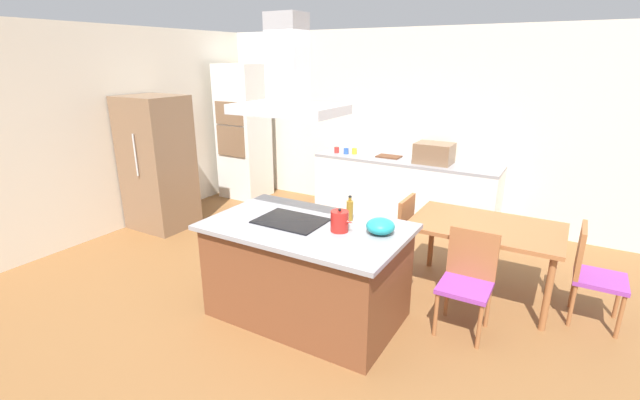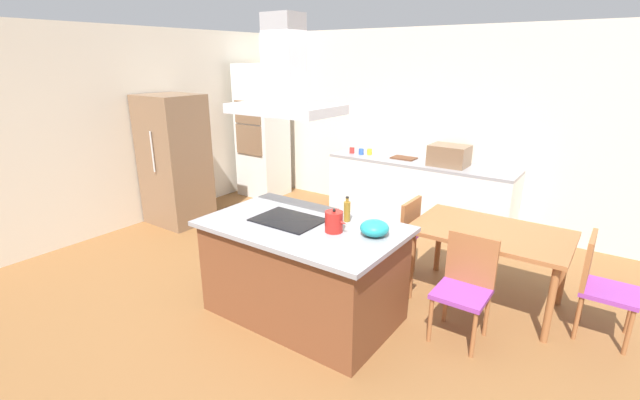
{
  "view_description": "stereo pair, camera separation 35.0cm",
  "coord_description": "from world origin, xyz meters",
  "px_view_note": "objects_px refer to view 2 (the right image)",
  "views": [
    {
      "loc": [
        1.92,
        -3.03,
        2.3
      ],
      "look_at": [
        -0.1,
        0.4,
        1.0
      ],
      "focal_mm": 24.61,
      "sensor_mm": 36.0,
      "label": 1
    },
    {
      "loc": [
        2.21,
        -2.84,
        2.3
      ],
      "look_at": [
        -0.1,
        0.4,
        1.0
      ],
      "focal_mm": 24.61,
      "sensor_mm": 36.0,
      "label": 2
    }
  ],
  "objects_px": {
    "cutting_board": "(404,158)",
    "wall_oven_stack": "(262,131)",
    "chair_facing_island": "(466,281)",
    "cooktop": "(288,220)",
    "chair_at_left_end": "(401,232)",
    "olive_oil_bottle": "(347,211)",
    "tea_kettle": "(334,222)",
    "refrigerator": "(175,160)",
    "countertop_microwave": "(449,155)",
    "range_hood": "(285,82)",
    "dining_table": "(490,238)",
    "coffee_mug_yellow": "(370,152)",
    "mixing_bowl": "(374,228)",
    "coffee_mug_red": "(352,150)",
    "chair_at_right_end": "(599,280)",
    "coffee_mug_blue": "(361,151)"
  },
  "relations": [
    {
      "from": "mixing_bowl",
      "to": "coffee_mug_yellow",
      "type": "relative_size",
      "value": 2.66
    },
    {
      "from": "range_hood",
      "to": "wall_oven_stack",
      "type": "bearing_deg",
      "value": 135.95
    },
    {
      "from": "tea_kettle",
      "to": "wall_oven_stack",
      "type": "relative_size",
      "value": 0.09
    },
    {
      "from": "dining_table",
      "to": "refrigerator",
      "type": "bearing_deg",
      "value": -175.93
    },
    {
      "from": "olive_oil_bottle",
      "to": "wall_oven_stack",
      "type": "relative_size",
      "value": 0.1
    },
    {
      "from": "cooktop",
      "to": "chair_at_left_end",
      "type": "bearing_deg",
      "value": 65.56
    },
    {
      "from": "countertop_microwave",
      "to": "chair_facing_island",
      "type": "height_order",
      "value": "countertop_microwave"
    },
    {
      "from": "countertop_microwave",
      "to": "range_hood",
      "type": "bearing_deg",
      "value": -98.6
    },
    {
      "from": "cutting_board",
      "to": "chair_facing_island",
      "type": "relative_size",
      "value": 0.38
    },
    {
      "from": "wall_oven_stack",
      "to": "cutting_board",
      "type": "bearing_deg",
      "value": 6.49
    },
    {
      "from": "tea_kettle",
      "to": "refrigerator",
      "type": "relative_size",
      "value": 0.11
    },
    {
      "from": "tea_kettle",
      "to": "range_hood",
      "type": "xyz_separation_m",
      "value": [
        -0.48,
        -0.02,
        1.11
      ]
    },
    {
      "from": "coffee_mug_red",
      "to": "tea_kettle",
      "type": "bearing_deg",
      "value": -61.24
    },
    {
      "from": "dining_table",
      "to": "coffee_mug_yellow",
      "type": "bearing_deg",
      "value": 143.51
    },
    {
      "from": "cooktop",
      "to": "dining_table",
      "type": "relative_size",
      "value": 0.43
    },
    {
      "from": "wall_oven_stack",
      "to": "chair_at_left_end",
      "type": "relative_size",
      "value": 2.47
    },
    {
      "from": "countertop_microwave",
      "to": "coffee_mug_yellow",
      "type": "xyz_separation_m",
      "value": [
        -1.21,
        -0.01,
        -0.09
      ]
    },
    {
      "from": "chair_facing_island",
      "to": "cooktop",
      "type": "bearing_deg",
      "value": -159.52
    },
    {
      "from": "chair_facing_island",
      "to": "chair_at_left_end",
      "type": "bearing_deg",
      "value": 143.99
    },
    {
      "from": "coffee_mug_yellow",
      "to": "cutting_board",
      "type": "relative_size",
      "value": 0.26
    },
    {
      "from": "mixing_bowl",
      "to": "chair_at_left_end",
      "type": "xyz_separation_m",
      "value": [
        -0.25,
        1.07,
        -0.46
      ]
    },
    {
      "from": "coffee_mug_red",
      "to": "cutting_board",
      "type": "xyz_separation_m",
      "value": [
        0.81,
        0.11,
        -0.04
      ]
    },
    {
      "from": "tea_kettle",
      "to": "chair_at_right_end",
      "type": "bearing_deg",
      "value": 32.18
    },
    {
      "from": "chair_at_right_end",
      "to": "chair_at_left_end",
      "type": "xyz_separation_m",
      "value": [
        -1.83,
        0.0,
        0.0
      ]
    },
    {
      "from": "coffee_mug_blue",
      "to": "chair_at_right_end",
      "type": "distance_m",
      "value": 3.67
    },
    {
      "from": "mixing_bowl",
      "to": "coffee_mug_blue",
      "type": "relative_size",
      "value": 2.66
    },
    {
      "from": "countertop_microwave",
      "to": "chair_facing_island",
      "type": "bearing_deg",
      "value": -66.15
    },
    {
      "from": "coffee_mug_red",
      "to": "coffee_mug_yellow",
      "type": "height_order",
      "value": "same"
    },
    {
      "from": "cutting_board",
      "to": "refrigerator",
      "type": "xyz_separation_m",
      "value": [
        -2.57,
        -2.02,
        0.0
      ]
    },
    {
      "from": "olive_oil_bottle",
      "to": "cutting_board",
      "type": "distance_m",
      "value": 2.73
    },
    {
      "from": "mixing_bowl",
      "to": "cooktop",
      "type": "bearing_deg",
      "value": -170.08
    },
    {
      "from": "wall_oven_stack",
      "to": "range_hood",
      "type": "bearing_deg",
      "value": -44.05
    },
    {
      "from": "refrigerator",
      "to": "cutting_board",
      "type": "bearing_deg",
      "value": 38.14
    },
    {
      "from": "cooktop",
      "to": "coffee_mug_yellow",
      "type": "bearing_deg",
      "value": 105.13
    },
    {
      "from": "dining_table",
      "to": "countertop_microwave",
      "type": "bearing_deg",
      "value": 121.74
    },
    {
      "from": "countertop_microwave",
      "to": "range_hood",
      "type": "xyz_separation_m",
      "value": [
        -0.44,
        -2.88,
        1.06
      ]
    },
    {
      "from": "mixing_bowl",
      "to": "cutting_board",
      "type": "relative_size",
      "value": 0.7
    },
    {
      "from": "countertop_microwave",
      "to": "cutting_board",
      "type": "distance_m",
      "value": 0.69
    },
    {
      "from": "chair_at_right_end",
      "to": "chair_at_left_end",
      "type": "height_order",
      "value": "same"
    },
    {
      "from": "cooktop",
      "to": "refrigerator",
      "type": "distance_m",
      "value": 2.96
    },
    {
      "from": "coffee_mug_yellow",
      "to": "range_hood",
      "type": "xyz_separation_m",
      "value": [
        0.78,
        -2.87,
        1.16
      ]
    },
    {
      "from": "tea_kettle",
      "to": "wall_oven_stack",
      "type": "height_order",
      "value": "wall_oven_stack"
    },
    {
      "from": "cutting_board",
      "to": "wall_oven_stack",
      "type": "xyz_separation_m",
      "value": [
        -2.49,
        -0.28,
        0.19
      ]
    },
    {
      "from": "mixing_bowl",
      "to": "wall_oven_stack",
      "type": "distance_m",
      "value": 4.34
    },
    {
      "from": "mixing_bowl",
      "to": "range_hood",
      "type": "relative_size",
      "value": 0.27
    },
    {
      "from": "cooktop",
      "to": "range_hood",
      "type": "bearing_deg",
      "value": 180.0
    },
    {
      "from": "tea_kettle",
      "to": "wall_oven_stack",
      "type": "xyz_separation_m",
      "value": [
        -3.22,
        2.63,
        0.11
      ]
    },
    {
      "from": "cutting_board",
      "to": "wall_oven_stack",
      "type": "relative_size",
      "value": 0.15
    },
    {
      "from": "mixing_bowl",
      "to": "countertop_microwave",
      "type": "bearing_deg",
      "value": 97.61
    },
    {
      "from": "olive_oil_bottle",
      "to": "chair_at_left_end",
      "type": "xyz_separation_m",
      "value": [
        0.11,
        0.92,
        -0.49
      ]
    }
  ]
}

